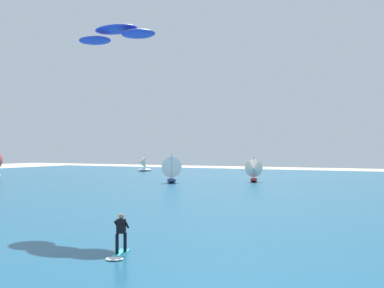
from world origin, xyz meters
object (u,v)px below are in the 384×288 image
at_px(kitesurfer, 120,240).
at_px(sailboat_mid_right, 254,170).
at_px(sailboat_heeled_over, 171,169).
at_px(sailboat_anchored_offshore, 143,163).
at_px(kite, 116,34).

relative_size(kitesurfer, sailboat_mid_right, 0.58).
xyz_separation_m(sailboat_heeled_over, sailboat_anchored_offshore, (-19.99, 23.81, -0.14)).
bearing_deg(kitesurfer, sailboat_heeled_over, 116.18).
height_order(kitesurfer, kite, kite).
height_order(sailboat_heeled_over, sailboat_mid_right, sailboat_heeled_over).
height_order(kite, sailboat_heeled_over, kite).
bearing_deg(kitesurfer, sailboat_mid_right, 100.68).
bearing_deg(sailboat_anchored_offshore, kitesurfer, -57.75).
bearing_deg(sailboat_heeled_over, sailboat_mid_right, 30.70).
distance_m(sailboat_anchored_offshore, sailboat_mid_right, 34.75).
relative_size(sailboat_anchored_offshore, sailboat_mid_right, 1.02).
xyz_separation_m(sailboat_anchored_offshore, sailboat_mid_right, (29.70, -18.04, -0.04)).
distance_m(kitesurfer, sailboat_anchored_offshore, 70.29).
distance_m(kitesurfer, sailboat_mid_right, 42.14).
bearing_deg(sailboat_mid_right, sailboat_heeled_over, -149.30).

